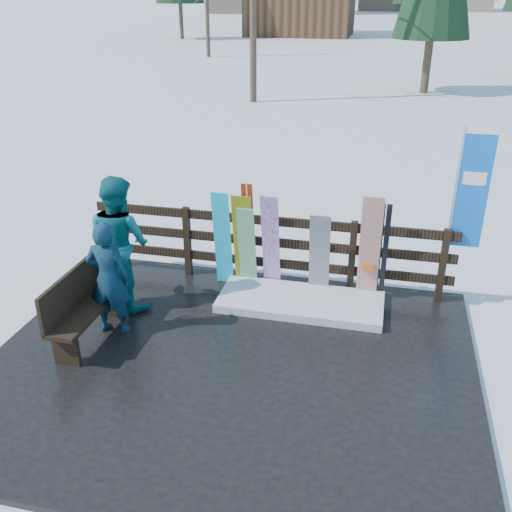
% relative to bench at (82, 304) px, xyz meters
% --- Properties ---
extents(ground, '(700.00, 700.00, 0.00)m').
position_rel_bench_xyz_m(ground, '(2.01, -0.11, -0.60)').
color(ground, white).
rests_on(ground, ground).
extents(deck, '(6.00, 5.00, 0.08)m').
position_rel_bench_xyz_m(deck, '(2.01, -0.11, -0.56)').
color(deck, black).
rests_on(deck, ground).
extents(fence, '(5.60, 0.10, 1.15)m').
position_rel_bench_xyz_m(fence, '(2.01, 2.09, 0.14)').
color(fence, black).
rests_on(fence, deck).
extents(snow_patch, '(2.39, 1.00, 0.12)m').
position_rel_bench_xyz_m(snow_patch, '(2.65, 1.49, -0.46)').
color(snow_patch, white).
rests_on(snow_patch, deck).
extents(bench, '(0.40, 1.50, 0.97)m').
position_rel_bench_xyz_m(bench, '(0.00, 0.00, 0.00)').
color(bench, black).
rests_on(bench, deck).
extents(snowboard_0, '(0.26, 0.24, 1.55)m').
position_rel_bench_xyz_m(snowboard_0, '(1.36, 1.87, 0.26)').
color(snowboard_0, '#1AD0F7').
rests_on(snowboard_0, deck).
extents(snowboard_1, '(0.26, 0.28, 1.35)m').
position_rel_bench_xyz_m(snowboard_1, '(1.75, 1.87, 0.16)').
color(snowboard_1, silver).
rests_on(snowboard_1, deck).
extents(snowboard_2, '(0.29, 0.27, 1.53)m').
position_rel_bench_xyz_m(snowboard_2, '(1.69, 1.87, 0.25)').
color(snowboard_2, '#EEFF12').
rests_on(snowboard_2, deck).
extents(snowboard_3, '(0.26, 0.38, 1.58)m').
position_rel_bench_xyz_m(snowboard_3, '(2.11, 1.87, 0.28)').
color(snowboard_3, white).
rests_on(snowboard_3, deck).
extents(snowboard_4, '(0.30, 0.25, 1.33)m').
position_rel_bench_xyz_m(snowboard_4, '(2.85, 1.87, 0.15)').
color(snowboard_4, black).
rests_on(snowboard_4, deck).
extents(snowboard_5, '(0.30, 0.23, 1.66)m').
position_rel_bench_xyz_m(snowboard_5, '(3.56, 1.87, 0.31)').
color(snowboard_5, silver).
rests_on(snowboard_5, deck).
extents(ski_pair_a, '(0.16, 0.31, 1.70)m').
position_rel_bench_xyz_m(ski_pair_a, '(1.76, 1.94, 0.34)').
color(ski_pair_a, '#A12C13').
rests_on(ski_pair_a, deck).
extents(ski_pair_b, '(0.17, 0.17, 1.54)m').
position_rel_bench_xyz_m(ski_pair_b, '(3.74, 1.94, 0.25)').
color(ski_pair_b, black).
rests_on(ski_pair_b, deck).
extents(rental_flag, '(0.45, 0.04, 2.60)m').
position_rel_bench_xyz_m(rental_flag, '(4.80, 2.14, 1.09)').
color(rental_flag, silver).
rests_on(rental_flag, deck).
extents(person_front, '(0.60, 0.42, 1.59)m').
position_rel_bench_xyz_m(person_front, '(0.29, 0.25, 0.28)').
color(person_front, '#104251').
rests_on(person_front, deck).
extents(person_back, '(1.16, 1.05, 1.94)m').
position_rel_bench_xyz_m(person_back, '(0.11, 0.99, 0.46)').
color(person_back, '#11686D').
rests_on(person_back, deck).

